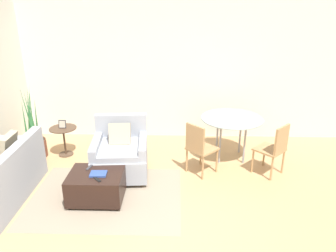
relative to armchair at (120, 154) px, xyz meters
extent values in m
plane|color=tan|center=(0.54, -1.60, -0.36)|extent=(20.00, 20.00, 0.00)
cube|color=silver|center=(0.54, 1.67, 1.02)|extent=(12.00, 0.06, 2.75)
cube|color=gray|center=(-0.11, -0.71, -0.36)|extent=(2.23, 1.71, 0.00)
cube|color=beige|center=(-0.11, -1.35, -0.35)|extent=(2.18, 0.06, 0.00)
cube|color=beige|center=(-0.11, -1.14, -0.35)|extent=(2.18, 0.06, 0.00)
cube|color=beige|center=(-0.11, -0.92, -0.35)|extent=(2.18, 0.06, 0.00)
cube|color=beige|center=(-0.11, -0.71, -0.35)|extent=(2.18, 0.06, 0.00)
cube|color=beige|center=(-0.11, -0.50, -0.35)|extent=(2.18, 0.06, 0.00)
cube|color=beige|center=(-0.11, -0.28, -0.35)|extent=(2.18, 0.06, 0.00)
cube|color=beige|center=(-0.11, -0.07, -0.35)|extent=(2.18, 0.06, 0.00)
cube|color=#999EA8|center=(-1.34, -0.85, 0.26)|extent=(0.14, 1.76, 0.43)
cube|color=#999EA8|center=(-1.71, -0.03, 0.17)|extent=(0.79, 0.12, 0.26)
cube|color=tan|center=(-1.62, -0.46, 0.32)|extent=(0.19, 0.40, 0.41)
cube|color=#999EA8|center=(0.00, -0.04, -0.11)|extent=(0.95, 1.00, 0.37)
cube|color=#999EA8|center=(0.01, -0.08, 0.12)|extent=(0.70, 0.87, 0.10)
cube|color=#999EA8|center=(-0.03, 0.36, 0.32)|extent=(0.88, 0.19, 0.50)
cube|color=#999EA8|center=(-0.37, -0.07, 0.17)|extent=(0.19, 0.87, 0.20)
cube|color=#999EA8|center=(0.38, -0.01, 0.17)|extent=(0.19, 0.87, 0.20)
cylinder|color=brown|center=(-0.32, -0.46, -0.33)|extent=(0.05, 0.05, 0.06)
cylinder|color=brown|center=(0.39, -0.40, -0.33)|extent=(0.05, 0.05, 0.06)
cylinder|color=brown|center=(-0.39, 0.31, -0.33)|extent=(0.05, 0.05, 0.06)
cylinder|color=brown|center=(0.33, 0.37, -0.33)|extent=(0.05, 0.05, 0.06)
cube|color=tan|center=(-0.01, 0.07, 0.33)|extent=(0.37, 0.23, 0.36)
cube|color=black|center=(-0.23, -0.77, -0.13)|extent=(0.78, 0.63, 0.39)
cylinder|color=black|center=(-0.57, -1.04, -0.34)|extent=(0.04, 0.04, 0.04)
cylinder|color=black|center=(0.11, -1.04, -0.34)|extent=(0.04, 0.04, 0.04)
cylinder|color=black|center=(-0.57, -0.51, -0.34)|extent=(0.04, 0.04, 0.04)
cylinder|color=black|center=(0.11, -0.51, -0.34)|extent=(0.04, 0.04, 0.04)
cube|color=#2D478C|center=(-0.18, -0.80, 0.08)|extent=(0.24, 0.18, 0.03)
cube|color=#333338|center=(-0.36, -0.60, 0.07)|extent=(0.08, 0.17, 0.01)
cube|color=black|center=(-0.17, -0.94, 0.07)|extent=(0.14, 0.15, 0.01)
cylinder|color=brown|center=(-1.70, 0.58, -0.19)|extent=(0.41, 0.41, 0.33)
cylinder|color=black|center=(-1.70, 0.58, -0.04)|extent=(0.37, 0.37, 0.02)
cone|color=#387A42|center=(-1.66, 0.58, 0.33)|extent=(0.04, 0.11, 0.72)
cone|color=#387A42|center=(-1.63, 0.65, 0.37)|extent=(0.12, 0.12, 0.80)
cone|color=#387A42|center=(-1.69, 0.63, 0.44)|extent=(0.10, 0.05, 0.95)
cone|color=#387A42|center=(-1.72, 0.61, 0.48)|extent=(0.16, 0.13, 1.02)
cone|color=#387A42|center=(-1.73, 0.60, 0.47)|extent=(0.11, 0.15, 0.99)
cone|color=#387A42|center=(-1.80, 0.55, 0.35)|extent=(0.05, 0.07, 0.76)
cone|color=#387A42|center=(-1.72, 0.53, 0.47)|extent=(0.21, 0.10, 1.00)
cone|color=#387A42|center=(-1.68, 0.54, 0.44)|extent=(0.11, 0.06, 0.93)
cone|color=#387A42|center=(-1.66, 0.55, 0.38)|extent=(0.09, 0.09, 0.82)
cylinder|color=#4C3828|center=(-1.17, 0.67, 0.18)|extent=(0.49, 0.49, 0.02)
cylinder|color=#4C3828|center=(-1.17, 0.67, -0.09)|extent=(0.04, 0.04, 0.51)
cylinder|color=#4C3828|center=(-1.17, 0.67, -0.35)|extent=(0.27, 0.27, 0.02)
cube|color=black|center=(-1.17, 0.67, 0.26)|extent=(0.13, 0.04, 0.15)
cube|color=#B2A893|center=(-1.17, 0.66, 0.26)|extent=(0.11, 0.03, 0.13)
cube|color=black|center=(-1.17, 0.69, 0.22)|extent=(0.02, 0.03, 0.07)
cylinder|color=#8C9E99|center=(1.91, 0.64, 0.41)|extent=(1.11, 1.11, 0.01)
cylinder|color=#99999E|center=(1.70, 0.43, 0.02)|extent=(0.04, 0.04, 0.77)
cylinder|color=#99999E|center=(2.13, 0.43, 0.02)|extent=(0.04, 0.04, 0.77)
cylinder|color=#99999E|center=(1.70, 0.86, 0.02)|extent=(0.04, 0.04, 0.77)
cylinder|color=#99999E|center=(2.13, 0.86, 0.02)|extent=(0.04, 0.04, 0.77)
cube|color=tan|center=(1.36, 0.09, 0.08)|extent=(0.59, 0.59, 0.03)
cube|color=tan|center=(1.23, -0.05, 0.32)|extent=(0.29, 0.29, 0.45)
cylinder|color=tan|center=(1.61, 0.09, -0.15)|extent=(0.03, 0.03, 0.42)
cylinder|color=tan|center=(1.36, 0.34, -0.15)|extent=(0.03, 0.03, 0.42)
cylinder|color=tan|center=(1.36, -0.17, -0.15)|extent=(0.03, 0.03, 0.42)
cylinder|color=tan|center=(1.11, 0.09, -0.15)|extent=(0.03, 0.03, 0.42)
cube|color=tan|center=(2.47, 0.09, 0.08)|extent=(0.59, 0.59, 0.03)
cube|color=tan|center=(2.60, -0.05, 0.32)|extent=(0.29, 0.29, 0.45)
cylinder|color=tan|center=(2.47, 0.34, -0.15)|extent=(0.03, 0.03, 0.42)
cylinder|color=tan|center=(2.22, 0.09, -0.15)|extent=(0.03, 0.03, 0.42)
cylinder|color=tan|center=(2.72, 0.09, -0.15)|extent=(0.03, 0.03, 0.42)
cylinder|color=tan|center=(2.47, -0.17, -0.15)|extent=(0.03, 0.03, 0.42)
camera|label=1|loc=(0.94, -4.86, 2.43)|focal=35.00mm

